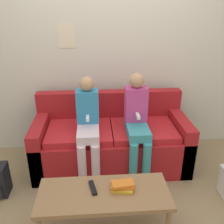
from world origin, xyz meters
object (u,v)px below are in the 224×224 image
coffee_table (104,197)px  tv_remote (93,188)px  couch (111,141)px  person_right (137,121)px  person_left (88,125)px

coffee_table → tv_remote: bearing=149.8°
tv_remote → couch: bearing=64.6°
coffee_table → tv_remote: 0.12m
couch → person_right: person_right is taller
couch → coffee_table: size_ratio=1.63×
couch → coffee_table: 0.99m
tv_remote → person_right: bearing=44.7°
person_left → person_right: person_right is taller
couch → tv_remote: (-0.22, -0.93, 0.11)m
coffee_table → person_right: bearing=63.4°
coffee_table → person_left: bearing=99.3°
couch → person_right: (0.27, -0.18, 0.35)m
couch → tv_remote: bearing=-103.3°
couch → person_left: person_left is taller
couch → person_left: (-0.26, -0.19, 0.33)m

